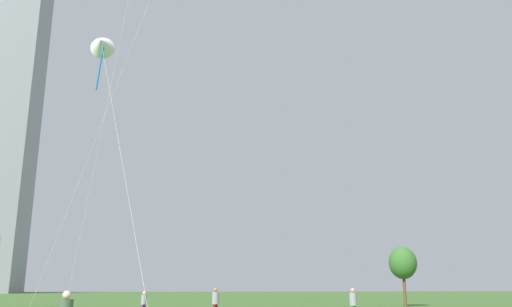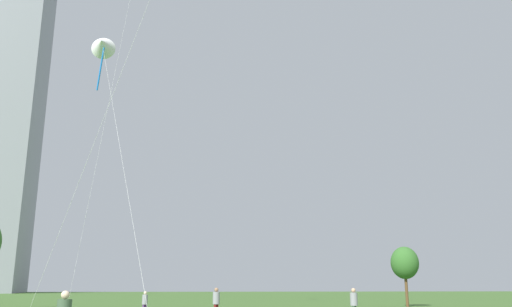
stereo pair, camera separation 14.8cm
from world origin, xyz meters
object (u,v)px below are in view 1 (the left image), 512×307
(person_standing_3, at_px, (144,302))
(kite_flying_0, at_px, (102,44))
(park_tree_2, at_px, (403,263))
(person_standing_2, at_px, (353,302))
(person_standing_0, at_px, (215,301))

(person_standing_3, height_order, kite_flying_0, kite_flying_0)
(kite_flying_0, distance_m, park_tree_2, 33.38)
(person_standing_3, bearing_deg, kite_flying_0, -165.81)
(person_standing_2, relative_size, park_tree_2, 0.33)
(person_standing_2, bearing_deg, person_standing_3, -83.43)
(person_standing_0, xyz_separation_m, park_tree_2, (18.03, 16.75, 2.90))
(person_standing_2, xyz_separation_m, park_tree_2, (10.62, 19.64, 2.91))
(person_standing_2, distance_m, park_tree_2, 22.52)
(person_standing_0, height_order, person_standing_3, person_standing_0)
(person_standing_2, bearing_deg, park_tree_2, -174.03)
(kite_flying_0, bearing_deg, park_tree_2, 34.25)
(person_standing_3, relative_size, kite_flying_0, 0.09)
(person_standing_0, bearing_deg, park_tree_2, -10.15)
(person_standing_0, relative_size, kite_flying_0, 0.10)
(person_standing_0, xyz_separation_m, kite_flying_0, (-7.47, -0.61, 15.63))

